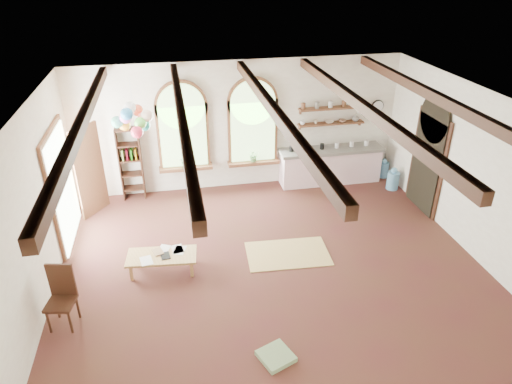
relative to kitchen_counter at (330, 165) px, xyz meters
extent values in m
plane|color=#4E2220|center=(-2.30, -3.20, -0.48)|extent=(8.00, 8.00, 0.00)
cube|color=brown|center=(-3.70, 0.24, 0.97)|extent=(1.24, 0.08, 1.64)
cylinder|color=brown|center=(-3.70, 0.24, 1.72)|extent=(1.24, 0.08, 1.24)
cube|color=#91C073|center=(-3.70, 0.20, 0.97)|extent=(1.10, 0.04, 1.50)
cube|color=brown|center=(-3.70, 0.15, 0.18)|extent=(1.30, 0.28, 0.08)
cube|color=brown|center=(-2.00, 0.24, 0.97)|extent=(1.24, 0.08, 1.64)
cylinder|color=brown|center=(-2.00, 0.24, 1.72)|extent=(1.24, 0.08, 1.24)
cube|color=#91C073|center=(-2.00, 0.20, 0.97)|extent=(1.10, 0.04, 1.50)
cube|color=brown|center=(-2.00, 0.15, 0.18)|extent=(1.30, 0.28, 0.08)
cube|color=brown|center=(-6.25, -1.40, 0.67)|extent=(0.10, 1.90, 2.50)
cube|color=black|center=(1.65, -1.70, 0.62)|extent=(0.10, 1.30, 2.40)
cube|color=beige|center=(0.00, 0.00, -0.05)|extent=(2.60, 0.55, 0.86)
cube|color=gray|center=(0.00, 0.00, 0.42)|extent=(2.68, 0.62, 0.08)
cube|color=brown|center=(0.00, 0.18, 1.07)|extent=(1.70, 0.24, 0.04)
cube|color=brown|center=(0.00, 0.18, 1.47)|extent=(1.70, 0.24, 0.04)
cylinder|color=black|center=(1.25, 0.25, 1.42)|extent=(0.32, 0.04, 0.32)
cube|color=#392012|center=(-5.25, 0.12, 0.42)|extent=(0.03, 0.32, 1.80)
cube|color=#392012|center=(-4.75, 0.12, 0.42)|extent=(0.03, 0.32, 1.80)
cube|color=tan|center=(-4.37, -3.03, -0.13)|extent=(1.34, 0.72, 0.05)
cube|color=tan|center=(-4.94, -3.19, -0.31)|extent=(0.06, 0.06, 0.32)
cube|color=tan|center=(-3.84, -3.30, -0.31)|extent=(0.06, 0.06, 0.32)
cube|color=tan|center=(-4.89, -2.77, -0.31)|extent=(0.06, 0.06, 0.32)
cube|color=tan|center=(-3.79, -2.88, -0.31)|extent=(0.06, 0.06, 0.32)
cube|color=#392012|center=(-5.95, -4.16, -0.03)|extent=(0.50, 0.50, 0.05)
cube|color=#392012|center=(-5.91, -3.97, 0.28)|extent=(0.42, 0.13, 0.63)
cube|color=tan|center=(-1.90, -2.96, -0.47)|extent=(1.70, 1.11, 0.02)
cube|color=gray|center=(-2.75, -5.50, -0.44)|extent=(0.60, 0.60, 0.08)
cylinder|color=#5EA0CB|center=(1.45, -0.70, -0.25)|extent=(0.30, 0.30, 0.46)
sphere|color=#5EA0CB|center=(1.45, -0.70, 0.03)|extent=(0.16, 0.16, 0.16)
cylinder|color=#5EA0CB|center=(1.52, 0.00, -0.27)|extent=(0.27, 0.27, 0.41)
sphere|color=#5EA0CB|center=(1.52, 0.00, -0.02)|extent=(0.14, 0.14, 0.14)
cylinder|color=silver|center=(-4.70, -0.90, 2.30)|extent=(0.01, 0.01, 0.85)
sphere|color=teal|center=(-4.52, -0.85, 1.69)|extent=(0.25, 0.25, 0.25)
sphere|color=#ED5C4F|center=(-4.52, -0.70, 1.81)|extent=(0.25, 0.25, 0.25)
sphere|color=#EF5332|center=(-4.64, -0.55, 1.93)|extent=(0.25, 0.25, 0.25)
sphere|color=silver|center=(-4.77, -0.73, 2.05)|extent=(0.25, 0.25, 0.25)
sphere|color=#FF9E28|center=(-4.92, -0.75, 1.69)|extent=(0.25, 0.25, 0.25)
sphere|color=#52C099|center=(-5.05, -0.89, 1.81)|extent=(0.25, 0.25, 0.25)
sphere|color=#F071DB|center=(-4.86, -1.00, 1.93)|extent=(0.25, 0.25, 0.25)
sphere|color=#3493E0|center=(-4.82, -1.14, 2.05)|extent=(0.25, 0.25, 0.25)
sphere|color=#F23555|center=(-4.66, -1.25, 1.69)|extent=(0.25, 0.25, 0.25)
sphere|color=#6DF757|center=(-4.58, -1.04, 1.81)|extent=(0.25, 0.25, 0.25)
sphere|color=#FFD7BB|center=(-4.44, -0.98, 1.93)|extent=(0.25, 0.25, 0.25)
imported|color=olive|center=(-4.52, -2.95, -0.10)|extent=(0.25, 0.30, 0.02)
cube|color=black|center=(-4.30, -3.08, -0.10)|extent=(0.20, 0.26, 0.01)
imported|color=#598C4C|center=(-3.70, 0.12, 0.37)|extent=(0.27, 0.23, 0.30)
imported|color=#598C4C|center=(-2.00, 0.12, 0.37)|extent=(0.27, 0.23, 0.30)
imported|color=white|center=(-0.75, 0.18, 1.14)|extent=(0.12, 0.10, 0.10)
imported|color=beige|center=(-0.40, 0.18, 1.14)|extent=(0.10, 0.10, 0.09)
imported|color=beige|center=(-0.05, 0.18, 1.12)|extent=(0.22, 0.22, 0.05)
imported|color=#8C664C|center=(0.30, 0.18, 1.12)|extent=(0.20, 0.20, 0.06)
imported|color=slate|center=(0.65, 0.18, 1.19)|extent=(0.18, 0.18, 0.19)
camera|label=1|loc=(-3.98, -10.22, 4.92)|focal=32.00mm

